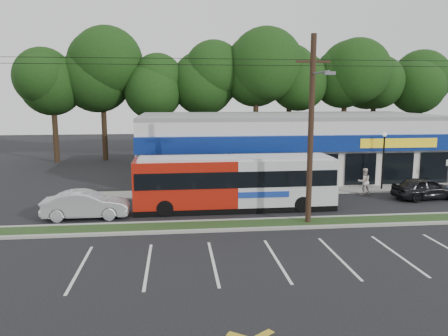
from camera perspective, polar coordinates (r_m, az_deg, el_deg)
name	(u,v)px	position (r m, az deg, el deg)	size (l,w,h in m)	color
ground	(257,231)	(22.71, 4.32, -8.23)	(120.00, 120.00, 0.00)	black
grass_strip	(253,224)	(23.63, 3.87, -7.37)	(40.00, 1.60, 0.12)	#233C18
curb_south	(256,229)	(22.83, 4.25, -7.95)	(40.00, 0.25, 0.14)	#9E9E93
curb_north	(251,220)	(24.43, 3.52, -6.78)	(40.00, 0.25, 0.14)	#9E9E93
sidewalk	(302,191)	(32.32, 10.11, -2.93)	(32.00, 2.20, 0.10)	#9E9E93
strip_mall	(286,145)	(38.62, 8.04, 3.04)	(25.00, 12.55, 5.30)	silver
utility_pole	(308,124)	(23.28, 10.96, 5.64)	(50.00, 2.77, 10.00)	black
lamp_post	(384,154)	(33.89, 20.12, 1.71)	(0.30, 0.30, 4.25)	black
sign_post	(448,169)	(36.35, 27.25, -0.06)	(0.45, 0.10, 2.23)	#59595E
tree_line	(250,81)	(47.97, 3.40, 11.23)	(46.76, 6.76, 11.83)	black
metrobus	(235,182)	(26.51, 1.48, -1.78)	(12.20, 2.69, 3.27)	#AB190D
car_dark	(425,188)	(32.31, 24.80, -2.39)	(1.78, 4.43, 1.51)	black
car_silver	(86,205)	(26.01, -17.60, -4.58)	(1.66, 4.76, 1.57)	#AFB1B7
pedestrian_a	(263,180)	(30.94, 5.08, -1.60)	(0.72, 0.47, 1.97)	silver
pedestrian_b	(364,182)	(32.07, 17.83, -1.70)	(0.92, 0.72, 1.89)	silver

